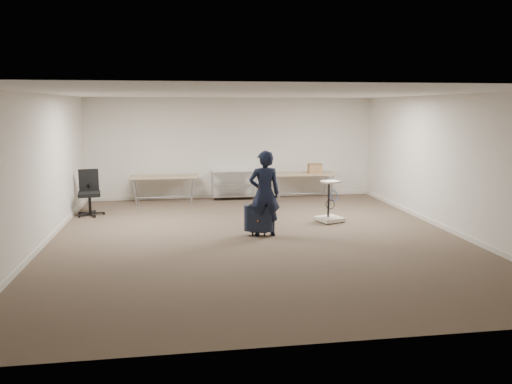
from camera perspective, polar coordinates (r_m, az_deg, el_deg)
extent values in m
plane|color=#45372A|center=(9.88, 0.09, -5.26)|extent=(9.00, 9.00, 0.00)
plane|color=silver|center=(14.05, -2.72, 5.02)|extent=(8.00, 0.00, 8.00)
plane|color=silver|center=(5.27, 7.59, -3.05)|extent=(8.00, 0.00, 8.00)
plane|color=silver|center=(9.83, -23.62, 2.17)|extent=(0.00, 9.00, 9.00)
plane|color=silver|center=(10.95, 21.28, 3.02)|extent=(0.00, 9.00, 9.00)
plane|color=silver|center=(9.54, 0.10, 11.21)|extent=(8.00, 8.00, 0.00)
cube|color=beige|center=(14.22, -2.67, -0.41)|extent=(8.00, 0.02, 0.10)
cube|color=beige|center=(10.08, -23.05, -5.45)|extent=(0.02, 9.00, 0.10)
cube|color=beige|center=(11.17, 20.81, -3.87)|extent=(0.02, 9.00, 0.10)
cube|color=#917759|center=(13.51, -10.49, 1.75)|extent=(1.80, 0.75, 0.03)
cylinder|color=#94979C|center=(13.60, -10.41, -0.60)|extent=(1.50, 0.02, 0.02)
cylinder|color=#94979C|center=(13.32, -13.70, -0.08)|extent=(0.13, 0.04, 0.69)
cylinder|color=#94979C|center=(13.27, -7.24, 0.09)|extent=(0.13, 0.04, 0.69)
cylinder|color=#94979C|center=(13.91, -13.49, 0.34)|extent=(0.13, 0.04, 0.69)
cylinder|color=#94979C|center=(13.86, -7.31, 0.50)|extent=(0.13, 0.04, 0.69)
cube|color=#917759|center=(13.92, 5.36, 2.10)|extent=(1.80, 0.75, 0.03)
cylinder|color=#94979C|center=(14.00, 5.32, -0.19)|extent=(1.50, 0.02, 0.02)
cylinder|color=#94979C|center=(13.52, 2.55, 0.34)|extent=(0.13, 0.04, 0.69)
cylinder|color=#94979C|center=(13.89, 8.64, 0.49)|extent=(0.13, 0.04, 0.69)
cylinder|color=#94979C|center=(14.10, 2.08, 0.73)|extent=(0.13, 0.04, 0.69)
cylinder|color=#94979C|center=(14.45, 7.93, 0.87)|extent=(0.13, 0.04, 0.69)
cylinder|color=silver|center=(13.60, -4.96, 0.59)|extent=(0.02, 0.02, 0.80)
cylinder|color=silver|center=(13.73, 0.04, 0.72)|extent=(0.02, 0.02, 0.80)
cylinder|color=silver|center=(14.05, -5.09, 0.88)|extent=(0.02, 0.02, 0.80)
cylinder|color=silver|center=(14.17, -0.24, 1.00)|extent=(0.02, 0.02, 0.80)
cube|color=silver|center=(13.92, -2.54, -0.42)|extent=(1.20, 0.45, 0.02)
cube|color=silver|center=(13.87, -2.55, 1.01)|extent=(1.20, 0.45, 0.02)
cube|color=silver|center=(13.82, -2.56, 2.36)|extent=(1.20, 0.45, 0.01)
imported|color=black|center=(9.88, 0.97, -0.17)|extent=(0.63, 0.42, 1.71)
cube|color=black|center=(9.96, 0.30, -3.01)|extent=(0.42, 0.32, 0.52)
cube|color=black|center=(10.04, 0.32, -4.51)|extent=(0.37, 0.24, 0.03)
cylinder|color=black|center=(10.05, -0.37, -4.79)|extent=(0.04, 0.07, 0.07)
cylinder|color=black|center=(10.02, 0.98, -4.83)|extent=(0.04, 0.07, 0.07)
torus|color=black|center=(9.90, 0.31, -1.39)|extent=(0.16, 0.07, 0.16)
cube|color=#E24F0B|center=(9.88, 0.32, -0.30)|extent=(0.03, 0.02, 0.40)
cylinder|color=black|center=(12.49, -18.40, -2.33)|extent=(0.66, 0.66, 0.10)
cylinder|color=black|center=(12.45, -18.45, -1.33)|extent=(0.07, 0.07, 0.44)
cube|color=black|center=(12.41, -18.51, -0.24)|extent=(0.58, 0.58, 0.09)
cube|color=black|center=(12.60, -18.58, 1.32)|extent=(0.46, 0.14, 0.52)
cube|color=beige|center=(11.35, 8.40, -3.06)|extent=(0.64, 0.64, 0.08)
cylinder|color=black|center=(11.12, 7.70, -3.53)|extent=(0.06, 0.06, 0.04)
cylinder|color=black|center=(11.31, 8.38, -0.82)|extent=(0.05, 0.05, 0.80)
cube|color=beige|center=(11.20, 8.50, 1.16)|extent=(0.43, 0.40, 0.04)
torus|color=#224EAE|center=(11.18, 8.83, -0.43)|extent=(0.28, 0.18, 0.25)
cube|color=olive|center=(13.90, 6.72, 2.69)|extent=(0.36, 0.27, 0.27)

